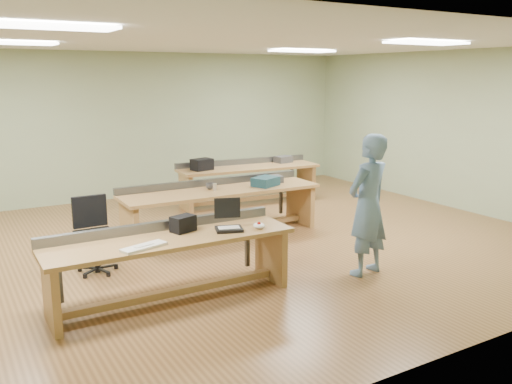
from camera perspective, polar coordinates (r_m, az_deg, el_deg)
floor at (r=8.26m, az=-3.69°, el=-5.64°), size 10.00×10.00×0.00m
ceiling at (r=7.88m, az=-4.00°, el=15.62°), size 10.00×10.00×0.00m
wall_back at (r=11.62m, az=-12.81°, el=6.82°), size 10.00×0.04×3.00m
wall_front at (r=4.76m, az=18.39°, el=-0.84°), size 10.00×0.04×3.00m
wall_right at (r=11.10m, az=20.04°, el=6.15°), size 0.04×8.00×3.00m
fluor_panels at (r=7.88m, az=-4.00°, el=15.40°), size 6.20×3.50×0.03m
workbench_front at (r=6.23m, az=-8.99°, el=-6.38°), size 2.82×0.78×0.86m
workbench_mid at (r=8.69m, az=-3.76°, el=-0.87°), size 3.24×0.92×0.86m
workbench_back at (r=10.84m, az=-0.84°, el=1.71°), size 2.89×1.01×0.86m
person at (r=7.01m, az=11.70°, el=-1.37°), size 0.74×0.56×1.82m
laptop_base at (r=6.33m, az=-2.86°, el=-3.93°), size 0.37×0.34×0.03m
laptop_screen at (r=6.39m, az=-3.04°, el=-1.68°), size 0.30×0.12×0.24m
keyboard at (r=5.81m, az=-11.72°, el=-5.68°), size 0.53×0.30×0.03m
trackball_mouse at (r=6.41m, az=0.33°, el=-3.55°), size 0.16×0.18×0.07m
camera_bag at (r=6.32m, az=-7.68°, el=-3.32°), size 0.32×0.25×0.19m
task_chair at (r=7.39m, az=-16.58°, el=-5.35°), size 0.54×0.54×0.99m
parts_bin_teal at (r=8.86m, az=1.00°, el=1.11°), size 0.50×0.45×0.15m
parts_bin_grey at (r=9.17m, az=1.51°, el=1.37°), size 0.42×0.30×0.11m
mug at (r=8.64m, az=-4.88°, el=0.63°), size 0.17×0.17×0.10m
drinks_can at (r=8.55m, az=-4.36°, el=0.54°), size 0.08×0.08×0.11m
storage_box_back at (r=10.40m, az=-5.71°, el=2.90°), size 0.43×0.34×0.22m
tray_back at (r=11.29m, az=2.87°, el=3.46°), size 0.37×0.29×0.13m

